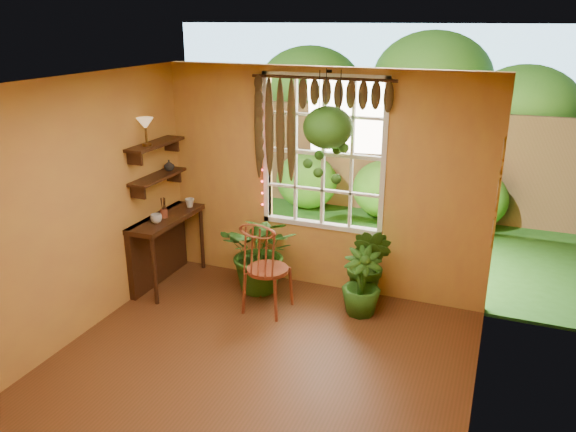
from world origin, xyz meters
name	(u,v)px	position (x,y,z in m)	size (l,w,h in m)	color
floor	(243,385)	(0.00, 0.00, 0.00)	(4.50, 4.50, 0.00)	brown
ceiling	(233,89)	(0.00, 0.00, 2.70)	(4.50, 4.50, 0.00)	silver
wall_back	(322,183)	(0.00, 2.25, 1.35)	(4.00, 4.00, 0.00)	#BA7A3F
wall_left	(53,221)	(-2.00, 0.00, 1.35)	(4.50, 4.50, 0.00)	#BA7A3F
wall_right	(487,291)	(2.00, 0.00, 1.35)	(4.50, 4.50, 0.00)	#BA7A3F
window	(323,154)	(0.00, 2.28, 1.70)	(1.52, 0.10, 1.86)	white
valance_vine	(314,105)	(-0.08, 2.16, 2.28)	(1.70, 0.12, 1.10)	#37190F
string_lights	(262,146)	(-0.76, 2.19, 1.75)	(0.03, 0.03, 1.54)	#FF2633
wall_plates	(497,196)	(1.98, 1.79, 1.55)	(0.04, 0.32, 1.10)	#FAF1CC
counter_ledge	(161,241)	(-1.91, 1.60, 0.55)	(0.40, 1.20, 0.90)	#37190F
shelf_lower	(158,177)	(-1.88, 1.60, 1.40)	(0.25, 0.90, 0.04)	#37190F
shelf_upper	(155,144)	(-1.88, 1.60, 1.80)	(0.25, 0.90, 0.04)	#37190F
backyard	(410,125)	(0.24, 6.87, 1.28)	(14.00, 10.00, 12.00)	#245D1A
windsor_chair	(266,281)	(-0.36, 1.39, 0.37)	(0.51, 0.54, 1.29)	maroon
potted_plant_left	(262,251)	(-0.62, 1.85, 0.52)	(0.93, 0.81, 1.04)	#1D4312
potted_plant_mid	(369,265)	(0.67, 2.02, 0.48)	(0.53, 0.43, 0.97)	#1D4312
potted_plant_right	(361,282)	(0.67, 1.72, 0.40)	(0.44, 0.44, 0.79)	#1D4312
hanging_basket	(328,135)	(0.15, 1.95, 2.00)	(0.55, 0.55, 1.24)	black
cup_a	(156,219)	(-1.78, 1.36, 0.95)	(0.14, 0.14, 0.11)	silver
cup_b	(190,203)	(-1.72, 2.03, 0.96)	(0.12, 0.12, 0.11)	beige
brush_jar	(164,208)	(-1.80, 1.56, 1.02)	(0.09, 0.09, 0.32)	brown
shelf_vase	(169,165)	(-1.87, 1.85, 1.49)	(0.13, 0.13, 0.14)	#B2AD99
tiffany_lamp	(145,125)	(-1.86, 1.41, 2.06)	(0.19, 0.19, 0.32)	brown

